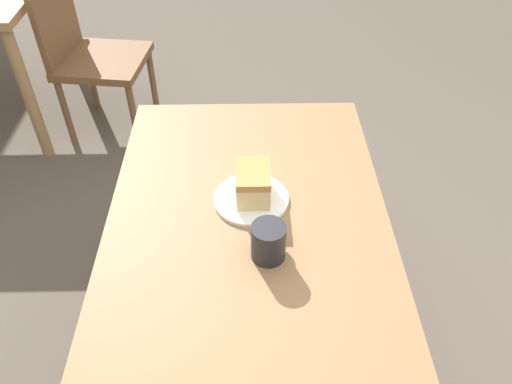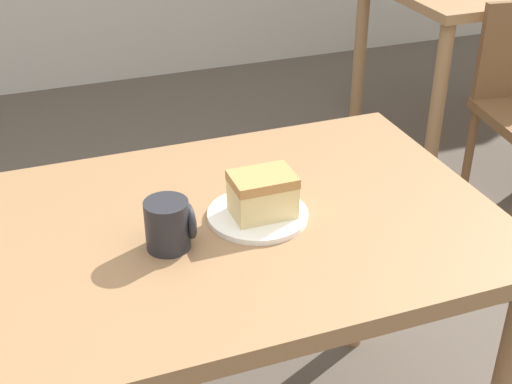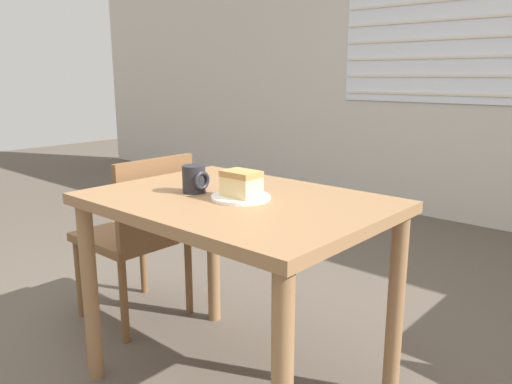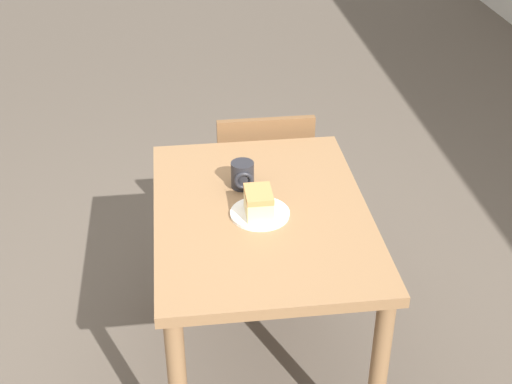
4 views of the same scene
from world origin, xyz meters
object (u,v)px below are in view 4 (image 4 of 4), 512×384
Objects in this scene: plate at (260,213)px; cake_slice at (259,203)px; coffee_mug at (243,175)px; chair_near_window at (262,177)px; dining_table_near at (261,237)px.

cake_slice reaches higher than plate.
chair_near_window is at bearing 165.58° from coffee_mug.
chair_near_window is (-0.73, 0.10, -0.19)m from dining_table_near.
dining_table_near is at bearing 16.49° from coffee_mug.
dining_table_near is 1.27× the size of chair_near_window.
plate is at bearing -17.75° from dining_table_near.
dining_table_near is 0.12m from plate.
chair_near_window reaches higher than plate.
cake_slice is 1.27× the size of coffee_mug.
plate is 0.05m from cake_slice.
coffee_mug is at bearing -163.51° from dining_table_near.
plate reaches higher than dining_table_near.
coffee_mug is at bearing -168.48° from plate.
dining_table_near is 10.42× the size of coffee_mug.
chair_near_window is 6.45× the size of cake_slice.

